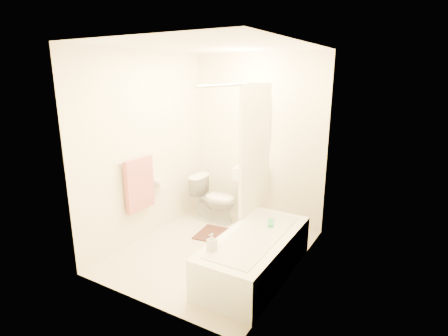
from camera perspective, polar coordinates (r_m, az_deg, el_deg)
The scene contains 17 objects.
floor at distance 4.43m, azimuth -1.68°, elevation -13.32°, with size 2.40×2.40×0.00m, color beige.
ceiling at distance 3.92m, azimuth -1.96°, elevation 19.34°, with size 2.40×2.40×0.00m, color white.
wall_back at distance 5.04m, azimuth 5.48°, elevation 4.61°, with size 2.00×0.02×2.40m, color beige.
wall_left at distance 4.61m, azimuth -12.42°, elevation 3.34°, with size 0.02×2.40×2.40m, color beige.
wall_right at distance 3.59m, azimuth 11.84°, elevation 0.11°, with size 0.02×2.40×2.40m, color beige.
mirror at distance 4.98m, azimuth 5.47°, elevation 7.97°, with size 0.40×0.03×0.55m, color white.
curtain_rod at distance 3.84m, azimuth 2.81°, elevation 13.44°, with size 0.03×0.03×1.70m, color silver.
shower_curtain at distance 4.29m, azimuth 5.16°, elevation 3.06°, with size 0.04×0.80×1.55m, color silver.
towel_bar at distance 4.42m, azimuth -14.15°, elevation 1.43°, with size 0.02×0.02×0.60m, color silver.
towel at distance 4.49m, azimuth -13.61°, elevation -2.59°, with size 0.06×0.45×0.66m, color #CC7266.
toilet_paper at distance 4.77m, azimuth -10.50°, elevation -2.37°, with size 0.12×0.12×0.11m, color white.
toilet at distance 5.16m, azimuth -1.61°, elevation -5.11°, with size 0.38×0.68×0.66m, color white.
sink at distance 5.12m, azimuth 4.41°, elevation -3.88°, with size 0.46×0.37×0.90m, color white, non-canonical shape.
bathtub at distance 3.90m, azimuth 5.14°, elevation -13.93°, with size 0.69×1.57×0.44m, color white, non-canonical shape.
bath_mat at distance 4.78m, azimuth -0.52°, elevation -10.94°, with size 0.63×0.48×0.02m, color #4D2822.
soap_bottle at distance 3.47m, azimuth -1.98°, elevation -12.00°, with size 0.08×0.08×0.18m, color silver.
scrub_brush at distance 4.06m, azimuth 7.64°, elevation -8.96°, with size 0.06×0.20×0.04m, color #38AD65.
Camera 1 is at (2.08, -3.30, 2.10)m, focal length 28.00 mm.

